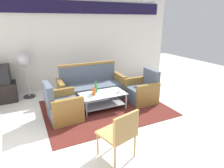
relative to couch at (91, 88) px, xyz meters
name	(u,v)px	position (x,y,z in m)	size (l,w,h in m)	color
ground_plane	(126,126)	(0.13, -1.73, -0.32)	(14.00, 14.00, 0.00)	silver
wall_back	(80,41)	(0.13, 1.33, 1.16)	(6.52, 0.19, 2.80)	silver
rug	(105,108)	(0.09, -0.75, -0.31)	(2.95, 2.29, 0.01)	#511E19
couch	(91,88)	(0.00, 0.00, 0.00)	(1.81, 0.77, 0.96)	#4C5666
armchair_left	(63,107)	(-0.97, -0.84, -0.03)	(0.73, 0.79, 0.85)	#4C5666
armchair_right	(142,91)	(1.16, -0.78, -0.03)	(0.71, 0.77, 0.85)	#4C5666
coffee_table	(103,99)	(0.03, -0.76, -0.04)	(1.10, 0.60, 0.40)	silver
bottle_orange	(94,92)	(-0.21, -0.77, 0.18)	(0.08, 0.08, 0.23)	#D85919
bottle_green	(96,88)	(-0.09, -0.61, 0.21)	(0.06, 0.06, 0.31)	#2D8C38
cup	(119,91)	(0.41, -0.87, 0.14)	(0.08, 0.08, 0.10)	silver
tv_stand	(0,93)	(-2.28, 0.82, -0.06)	(0.80, 0.50, 0.52)	black
pedestal_fan	(24,62)	(-1.59, 0.87, 0.70)	(0.36, 0.36, 1.27)	#2D2D33
wicker_chair	(120,132)	(-0.44, -2.53, 0.18)	(0.59, 0.59, 0.84)	#AD844C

